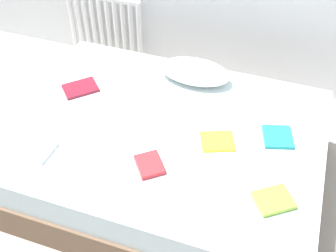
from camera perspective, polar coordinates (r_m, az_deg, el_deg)
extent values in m
plane|color=#9E998E|center=(3.02, -0.31, -7.17)|extent=(8.00, 8.00, 0.00)
cube|color=brown|center=(2.92, -0.32, -5.45)|extent=(2.00, 1.50, 0.28)
cube|color=silver|center=(2.73, -0.34, -2.05)|extent=(1.96, 1.46, 0.22)
cylinder|color=white|center=(4.08, -12.91, 13.94)|extent=(0.04, 0.04, 0.58)
cylinder|color=white|center=(4.05, -11.97, 13.82)|extent=(0.04, 0.04, 0.58)
cylinder|color=white|center=(4.01, -11.01, 13.69)|extent=(0.04, 0.04, 0.58)
cylinder|color=white|center=(3.98, -10.04, 13.56)|extent=(0.04, 0.04, 0.58)
cylinder|color=white|center=(3.95, -9.06, 13.42)|extent=(0.04, 0.04, 0.58)
cylinder|color=white|center=(3.92, -8.06, 13.27)|extent=(0.04, 0.04, 0.58)
cylinder|color=white|center=(3.89, -7.04, 13.12)|extent=(0.04, 0.04, 0.58)
cylinder|color=white|center=(3.86, -6.01, 12.96)|extent=(0.04, 0.04, 0.58)
cylinder|color=white|center=(3.83, -4.97, 12.79)|extent=(0.04, 0.04, 0.58)
cylinder|color=white|center=(3.81, -3.92, 12.62)|extent=(0.04, 0.04, 0.58)
cube|color=white|center=(4.08, -8.16, 10.10)|extent=(0.71, 0.04, 0.04)
ellipsoid|color=white|center=(2.99, 3.65, 7.37)|extent=(0.50, 0.27, 0.14)
cube|color=red|center=(2.43, -2.51, -5.27)|extent=(0.22, 0.23, 0.03)
cube|color=#8CC638|center=(2.35, 14.13, -9.73)|extent=(0.25, 0.24, 0.03)
cube|color=yellow|center=(2.58, 6.73, -2.08)|extent=(0.25, 0.22, 0.02)
cube|color=teal|center=(2.67, 14.66, -1.45)|extent=(0.22, 0.23, 0.02)
cube|color=maroon|center=(3.00, -11.80, 5.06)|extent=(0.28, 0.28, 0.02)
cube|color=white|center=(2.64, -17.67, -2.93)|extent=(0.23, 0.19, 0.03)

